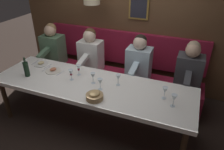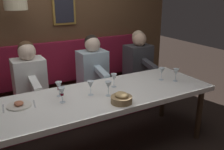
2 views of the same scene
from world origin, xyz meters
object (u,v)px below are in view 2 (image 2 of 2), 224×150
wine_glass_3 (108,86)px  wine_glass_6 (91,85)px  diner_middle (29,74)px  wine_glass_1 (176,72)px  diner_near (93,64)px  bread_bowl (121,98)px  wine_glass_2 (114,78)px  dining_table (90,101)px  wine_glass_0 (62,92)px  wine_glass_4 (162,71)px  wine_glass_5 (59,86)px  diner_nearest (138,57)px

wine_glass_3 → wine_glass_6: (0.11, 0.16, 0.00)m
diner_middle → wine_glass_1: size_ratio=4.82×
diner_near → wine_glass_3: (-0.96, 0.27, 0.04)m
wine_glass_1 → wine_glass_3: 0.96m
bread_bowl → wine_glass_2: bearing=-20.2°
wine_glass_3 → wine_glass_6: bearing=55.3°
wine_glass_2 → wine_glass_6: (-0.09, 0.34, 0.00)m
wine_glass_3 → dining_table: bearing=66.3°
wine_glass_0 → wine_glass_1: (-0.09, -1.46, 0.00)m
wine_glass_4 → wine_glass_1: bearing=-134.4°
wine_glass_6 → bread_bowl: 0.39m
wine_glass_0 → wine_glass_1: bearing=-93.7°
wine_glass_2 → wine_glass_3: (-0.20, 0.18, 0.00)m
diner_middle → wine_glass_2: 1.12m
wine_glass_0 → bread_bowl: bearing=-120.9°
wine_glass_2 → wine_glass_4: same height
dining_table → wine_glass_4: size_ratio=17.62×
wine_glass_5 → bread_bowl: wine_glass_5 is taller
diner_middle → bread_bowl: size_ratio=3.60×
bread_bowl → wine_glass_6: bearing=28.8°
diner_nearest → wine_glass_1: diner_nearest is taller
diner_nearest → diner_near: bearing=90.0°
wine_glass_6 → diner_middle: bearing=28.9°
diner_near → diner_middle: bearing=90.0°
wine_glass_0 → bread_bowl: 0.61m
diner_middle → wine_glass_4: size_ratio=4.82×
wine_glass_5 → wine_glass_6: (-0.14, -0.31, 0.00)m
diner_near → wine_glass_1: bearing=-144.5°
diner_near → dining_table: bearing=153.1°
wine_glass_6 → wine_glass_2: bearing=-75.7°
diner_nearest → wine_glass_1: size_ratio=4.82×
diner_middle → wine_glass_6: 0.97m
wine_glass_3 → wine_glass_5: (0.25, 0.47, -0.00)m
wine_glass_3 → bread_bowl: 0.24m
wine_glass_1 → wine_glass_2: same height
dining_table → diner_near: 1.00m
wine_glass_2 → wine_glass_3: same height
wine_glass_1 → wine_glass_4: (0.12, 0.13, 0.00)m
dining_table → bread_bowl: 0.39m
dining_table → wine_glass_2: size_ratio=17.62×
diner_near → wine_glass_4: bearing=-146.3°
wine_glass_1 → wine_glass_4: same height
dining_table → wine_glass_5: bearing=59.3°
dining_table → wine_glass_6: (0.03, -0.02, 0.18)m
diner_middle → wine_glass_2: bearing=-133.2°
diner_near → wine_glass_3: bearing=164.4°
wine_glass_4 → bread_bowl: wine_glass_4 is taller
wine_glass_5 → diner_near: bearing=-46.0°
wine_glass_0 → wine_glass_3: bearing=-99.6°
diner_middle → wine_glass_6: diner_middle is taller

